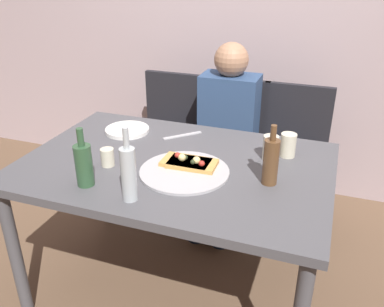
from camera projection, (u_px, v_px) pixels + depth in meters
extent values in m
plane|color=brown|center=(178.00, 285.00, 2.25)|extent=(8.00, 8.00, 0.00)
cube|color=#B29EA3|center=(247.00, 9.00, 2.82)|extent=(6.00, 0.10, 2.60)
cube|color=#4C4C51|center=(176.00, 166.00, 1.93)|extent=(1.43, 0.96, 0.04)
cylinder|color=#4C4C51|center=(15.00, 254.00, 1.94)|extent=(0.06, 0.06, 0.72)
cylinder|color=#4C4C51|center=(107.00, 174.00, 2.65)|extent=(0.06, 0.06, 0.72)
cylinder|color=#4C4C51|center=(316.00, 213.00, 2.25)|extent=(0.06, 0.06, 0.72)
cylinder|color=#ADADB2|center=(184.00, 172.00, 1.82)|extent=(0.40, 0.40, 0.01)
cube|color=tan|center=(192.00, 164.00, 1.86)|extent=(0.23, 0.14, 0.02)
sphere|color=#EAD184|center=(196.00, 160.00, 1.85)|extent=(0.04, 0.04, 0.04)
sphere|color=#2D381E|center=(185.00, 157.00, 1.88)|extent=(0.02, 0.02, 0.02)
sphere|color=#B22D23|center=(202.00, 164.00, 1.82)|extent=(0.03, 0.03, 0.03)
cube|color=tan|center=(186.00, 162.00, 1.87)|extent=(0.22, 0.13, 0.02)
sphere|color=#EAD184|center=(182.00, 158.00, 1.87)|extent=(0.04, 0.04, 0.04)
sphere|color=#2D381E|center=(193.00, 162.00, 1.84)|extent=(0.02, 0.02, 0.02)
sphere|color=#B22D23|center=(177.00, 155.00, 1.90)|extent=(0.03, 0.03, 0.03)
cylinder|color=#B2BCC1|center=(129.00, 175.00, 1.58)|extent=(0.06, 0.06, 0.22)
cylinder|color=#B2BCC1|center=(126.00, 138.00, 1.51)|extent=(0.02, 0.02, 0.09)
cylinder|color=brown|center=(271.00, 162.00, 1.70)|extent=(0.07, 0.07, 0.20)
cylinder|color=brown|center=(273.00, 133.00, 1.64)|extent=(0.03, 0.03, 0.07)
cylinder|color=#2D5133|center=(84.00, 166.00, 1.69)|extent=(0.07, 0.07, 0.18)
cylinder|color=#2D5133|center=(80.00, 137.00, 1.64)|extent=(0.03, 0.03, 0.08)
cylinder|color=beige|center=(288.00, 145.00, 1.96)|extent=(0.08, 0.08, 0.11)
cylinder|color=beige|center=(270.00, 148.00, 1.92)|extent=(0.07, 0.07, 0.12)
cylinder|color=beige|center=(108.00, 157.00, 1.87)|extent=(0.06, 0.06, 0.08)
cylinder|color=white|center=(127.00, 130.00, 2.25)|extent=(0.24, 0.24, 0.02)
cube|color=#B7B7BC|center=(182.00, 135.00, 2.20)|extent=(0.17, 0.17, 0.01)
cube|color=black|center=(166.00, 144.00, 2.85)|extent=(0.44, 0.44, 0.05)
cube|color=black|center=(176.00, 104.00, 2.92)|extent=(0.44, 0.04, 0.45)
cylinder|color=black|center=(182.00, 191.00, 2.74)|extent=(0.04, 0.04, 0.42)
cylinder|color=black|center=(131.00, 181.00, 2.85)|extent=(0.04, 0.04, 0.42)
cylinder|color=black|center=(200.00, 166.00, 3.06)|extent=(0.04, 0.04, 0.42)
cylinder|color=black|center=(153.00, 158.00, 3.17)|extent=(0.04, 0.04, 0.42)
cube|color=black|center=(227.00, 153.00, 2.72)|extent=(0.44, 0.44, 0.05)
cube|color=black|center=(236.00, 111.00, 2.79)|extent=(0.44, 0.04, 0.45)
cylinder|color=black|center=(246.00, 203.00, 2.60)|extent=(0.04, 0.04, 0.42)
cylinder|color=black|center=(190.00, 193.00, 2.72)|extent=(0.04, 0.04, 0.42)
cylinder|color=black|center=(258.00, 176.00, 2.92)|extent=(0.04, 0.04, 0.42)
cylinder|color=black|center=(208.00, 167.00, 3.04)|extent=(0.04, 0.04, 0.42)
cube|color=black|center=(289.00, 162.00, 2.59)|extent=(0.44, 0.44, 0.05)
cube|color=black|center=(296.00, 118.00, 2.67)|extent=(0.44, 0.04, 0.45)
cylinder|color=black|center=(312.00, 215.00, 2.48)|extent=(0.04, 0.04, 0.42)
cylinder|color=black|center=(250.00, 204.00, 2.59)|extent=(0.04, 0.04, 0.42)
cylinder|color=black|center=(317.00, 186.00, 2.80)|extent=(0.04, 0.04, 0.42)
cylinder|color=black|center=(262.00, 176.00, 2.92)|extent=(0.04, 0.04, 0.42)
cube|color=navy|center=(229.00, 115.00, 2.62)|extent=(0.36, 0.22, 0.52)
sphere|color=#A87A5B|center=(231.00, 60.00, 2.47)|extent=(0.21, 0.21, 0.21)
cylinder|color=black|center=(231.00, 167.00, 2.54)|extent=(0.12, 0.40, 0.12)
cylinder|color=black|center=(207.00, 163.00, 2.59)|extent=(0.12, 0.40, 0.12)
cylinder|color=black|center=(221.00, 214.00, 2.47)|extent=(0.11, 0.11, 0.45)
cylinder|color=black|center=(196.00, 209.00, 2.52)|extent=(0.11, 0.11, 0.45)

